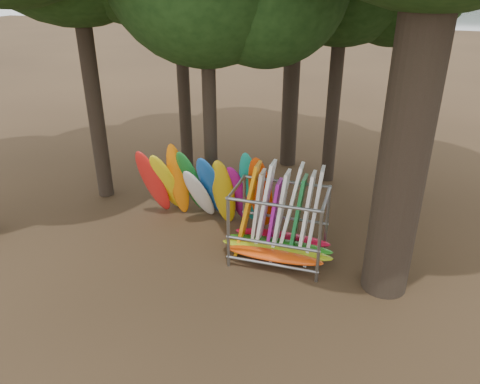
% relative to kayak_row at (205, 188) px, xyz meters
% --- Properties ---
extents(ground, '(120.00, 120.00, 0.00)m').
position_rel_kayak_row_xyz_m(ground, '(1.05, -1.69, -1.29)').
color(ground, '#47331E').
rests_on(ground, ground).
extents(lake, '(160.00, 160.00, 0.00)m').
position_rel_kayak_row_xyz_m(lake, '(1.05, 58.31, -1.29)').
color(lake, gray).
rests_on(lake, ground).
extents(kayak_row, '(4.44, 2.10, 3.00)m').
position_rel_kayak_row_xyz_m(kayak_row, '(0.00, 0.00, 0.00)').
color(kayak_row, red).
rests_on(kayak_row, ground).
extents(storage_rack, '(3.20, 1.54, 2.90)m').
position_rel_kayak_row_xyz_m(storage_rack, '(2.70, -1.31, -0.27)').
color(storage_rack, slate).
rests_on(storage_rack, ground).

